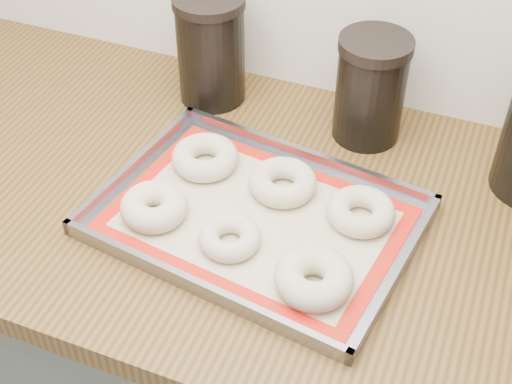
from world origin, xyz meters
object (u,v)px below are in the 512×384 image
at_px(bagel_front_left, 154,207).
at_px(bagel_back_mid, 283,182).
at_px(baking_tray, 256,218).
at_px(canister_left, 211,49).
at_px(bagel_back_right, 361,211).
at_px(canister_mid, 371,88).
at_px(bagel_back_left, 205,157).
at_px(bagel_front_mid, 230,238).
at_px(bagel_front_right, 314,278).

xyz_separation_m(bagel_front_left, bagel_back_mid, (0.16, 0.12, -0.00)).
distance_m(baking_tray, canister_left, 0.35).
height_order(baking_tray, bagel_back_right, bagel_back_right).
distance_m(bagel_back_mid, bagel_back_right, 0.13).
relative_size(bagel_back_mid, canister_mid, 0.57).
xyz_separation_m(bagel_back_left, bagel_back_mid, (0.14, -0.01, -0.00)).
distance_m(bagel_front_mid, canister_mid, 0.36).
relative_size(baking_tray, bagel_back_right, 4.94).
height_order(baking_tray, canister_left, canister_left).
distance_m(bagel_front_right, bagel_back_right, 0.15).
relative_size(bagel_front_right, bagel_back_left, 1.00).
bearing_deg(canister_mid, canister_left, 178.84).
xyz_separation_m(bagel_back_right, canister_mid, (-0.05, 0.21, 0.07)).
bearing_deg(bagel_back_left, canister_mid, 40.49).
xyz_separation_m(bagel_front_right, bagel_back_right, (0.02, 0.15, -0.00)).
relative_size(bagel_front_left, bagel_front_mid, 1.13).
relative_size(bagel_back_left, canister_left, 0.54).
bearing_deg(bagel_front_left, canister_mid, 53.28).
bearing_deg(canister_left, bagel_back_left, -69.18).
bearing_deg(bagel_back_mid, baking_tray, -101.36).
xyz_separation_m(baking_tray, canister_mid, (0.09, 0.27, 0.09)).
bearing_deg(bagel_front_left, canister_left, 98.95).
distance_m(bagel_front_left, bagel_front_right, 0.27).
bearing_deg(bagel_back_mid, canister_mid, 67.75).
relative_size(bagel_back_mid, bagel_back_right, 1.04).
height_order(bagel_front_mid, bagel_back_mid, bagel_back_mid).
bearing_deg(bagel_back_left, baking_tray, -34.69).
distance_m(bagel_front_right, canister_mid, 0.37).
bearing_deg(bagel_back_left, bagel_back_right, -5.93).
bearing_deg(canister_left, bagel_back_right, -32.78).
bearing_deg(bagel_front_mid, bagel_front_left, 174.12).
height_order(bagel_front_left, bagel_back_right, bagel_front_left).
bearing_deg(bagel_front_left, bagel_front_right, -9.67).
xyz_separation_m(bagel_back_left, canister_mid, (0.22, 0.19, 0.07)).
height_order(baking_tray, bagel_front_mid, bagel_front_mid).
distance_m(bagel_front_right, bagel_back_left, 0.30).
bearing_deg(canister_mid, bagel_back_right, -76.77).
height_order(bagel_back_left, canister_left, canister_left).
bearing_deg(bagel_front_mid, bagel_back_left, 125.86).
height_order(bagel_front_mid, canister_left, canister_left).
distance_m(bagel_front_left, canister_mid, 0.40).
relative_size(bagel_front_left, bagel_back_mid, 0.96).
height_order(bagel_front_left, canister_left, canister_left).
bearing_deg(bagel_front_mid, bagel_front_right, -13.14).
distance_m(bagel_front_left, bagel_back_right, 0.31).
xyz_separation_m(bagel_front_left, bagel_back_right, (0.29, 0.11, -0.00)).
bearing_deg(bagel_front_right, bagel_back_left, 143.61).
bearing_deg(bagel_back_mid, bagel_front_right, -57.87).
relative_size(bagel_front_left, bagel_back_right, 1.00).
distance_m(bagel_back_left, bagel_back_mid, 0.14).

